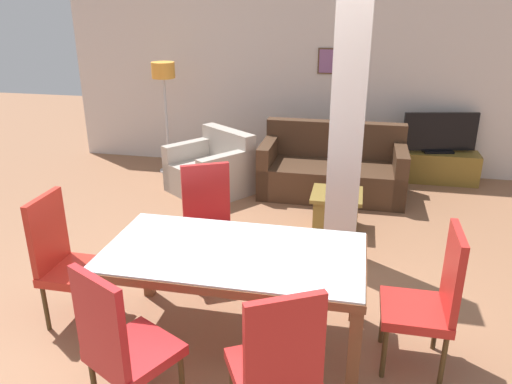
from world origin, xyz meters
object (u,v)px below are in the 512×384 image
dining_chair_near_left (121,343)px  coffee_table (336,211)px  dining_chair_near_right (277,363)px  tv_stand (435,167)px  armchair (212,172)px  floor_lamp (164,81)px  dining_chair_far_left (209,220)px  dining_chair_head_left (65,257)px  dining_table (234,268)px  sofa (332,171)px  dining_chair_head_right (431,297)px  bottle (338,189)px  tv_screen (440,133)px

dining_chair_near_left → coffee_table: dining_chair_near_left is taller
dining_chair_near_right → tv_stand: size_ratio=0.92×
armchair → floor_lamp: (-0.87, 0.69, 1.06)m
dining_chair_far_left → coffee_table: bearing=-158.8°
dining_chair_head_left → floor_lamp: bearing=-171.1°
tv_stand → floor_lamp: bearing=-174.6°
dining_table → coffee_table: size_ratio=3.36×
dining_table → dining_chair_near_left: dining_chair_near_left is taller
floor_lamp → armchair: bearing=-38.5°
coffee_table → sofa: bearing=96.2°
tv_stand → coffee_table: bearing=-124.2°
dining_chair_head_right → dining_chair_head_left: (-2.73, 0.00, 0.00)m
dining_chair_head_left → bottle: (2.00, 2.01, -0.03)m
dining_table → dining_chair_head_right: bearing=0.0°
coffee_table → tv_stand: coffee_table is taller
bottle → tv_screen: bearing=57.5°
dining_chair_near_left → floor_lamp: 4.82m
sofa → coffee_table: (0.12, -1.11, -0.08)m
dining_table → dining_chair_far_left: 1.01m
dining_chair_near_left → coffee_table: bearing=97.8°
dining_chair_far_left → dining_table: bearing=90.0°
dining_chair_near_left → coffee_table: (1.09, 3.00, -0.33)m
dining_table → floor_lamp: 4.19m
coffee_table → tv_screen: tv_screen is taller
coffee_table → floor_lamp: floor_lamp is taller
dining_table → floor_lamp: (-1.93, 3.65, 0.73)m
sofa → tv_screen: (1.40, 0.78, 0.39)m
dining_chair_far_left → bottle: 1.57m
dining_chair_far_left → sofa: size_ratio=0.57×
dining_table → sofa: sofa is taller
dining_chair_near_left → bottle: size_ratio=4.46×
dining_chair_head_left → coffee_table: (1.99, 2.12, -0.33)m
dining_table → dining_chair_head_left: size_ratio=1.77×
coffee_table → dining_chair_near_left: bearing=-110.0°
dining_chair_head_right → dining_table: bearing=90.0°
bottle → tv_screen: size_ratio=0.24×
dining_chair_far_left → bottle: size_ratio=4.46×
dining_chair_near_left → sofa: 4.23m
dining_chair_near_left → dining_chair_head_left: same height
dining_table → dining_chair_far_left: (-0.46, 0.89, -0.06)m
tv_stand → bottle: bearing=-122.5°
dining_table → tv_stand: dining_table is taller
dining_chair_head_right → tv_stand: dining_chair_head_right is taller
tv_screen → dining_table: bearing=52.4°
tv_screen → coffee_table: bearing=43.7°
sofa → coffee_table: 1.12m
sofa → floor_lamp: size_ratio=1.15×
coffee_table → tv_stand: bearing=55.8°
floor_lamp → coffee_table: bearing=-30.8°
dining_chair_head_right → tv_screen: bearing=-7.7°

